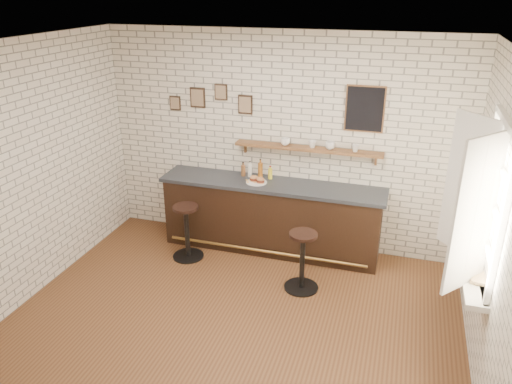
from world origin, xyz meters
TOP-DOWN VIEW (x-y plane):
  - ground at (0.00, 0.00)m, footprint 5.00×5.00m
  - bar_counter at (-0.04, 1.70)m, footprint 3.10×0.65m
  - sandwich_plate at (-0.24, 1.65)m, footprint 0.28×0.28m
  - ciabatta_sandwich at (-0.23, 1.65)m, footprint 0.24×0.17m
  - potato_chips at (-0.25, 1.65)m, footprint 0.25×0.18m
  - bitters_bottle_brown at (-0.50, 1.85)m, footprint 0.06×0.06m
  - bitters_bottle_white at (-0.40, 1.85)m, footprint 0.06×0.06m
  - bitters_bottle_amber at (-0.24, 1.85)m, footprint 0.07×0.07m
  - condiment_bottle_yellow at (-0.10, 1.85)m, footprint 0.06×0.06m
  - bar_stool_left at (-1.07, 1.13)m, footprint 0.43×0.43m
  - bar_stool_right at (0.60, 0.83)m, footprint 0.43×0.43m
  - wall_shelf at (0.40, 1.90)m, footprint 2.00×0.18m
  - shelf_cup_a at (0.09, 1.90)m, footprint 0.15×0.15m
  - shelf_cup_b at (0.46, 1.90)m, footprint 0.14×0.14m
  - shelf_cup_c at (0.70, 1.90)m, footprint 0.17×0.17m
  - shelf_cup_d at (1.03, 1.90)m, footprint 0.12×0.12m
  - back_wall_decor at (0.23, 1.98)m, footprint 2.96×0.02m
  - window_sill at (2.40, 0.30)m, footprint 0.20×1.35m
  - casement_window at (2.36, 0.30)m, footprint 0.40×1.30m
  - book_lower at (2.38, 0.10)m, footprint 0.23×0.28m
  - book_upper at (2.38, 0.08)m, footprint 0.20×0.25m

SIDE VIEW (x-z plane):
  - ground at x=0.00m, z-range 0.00..0.00m
  - bar_stool_right at x=0.60m, z-range 0.03..0.80m
  - bar_stool_left at x=-1.07m, z-range 0.03..0.80m
  - bar_counter at x=-0.04m, z-range 0.00..1.01m
  - window_sill at x=2.40m, z-range 0.87..0.93m
  - book_lower at x=2.38m, z-range 0.93..0.95m
  - book_upper at x=2.38m, z-range 0.95..0.97m
  - sandwich_plate at x=-0.24m, z-range 1.01..1.02m
  - potato_chips at x=-0.25m, z-range 1.02..1.03m
  - ciabatta_sandwich at x=-0.23m, z-range 1.02..1.10m
  - condiment_bottle_yellow at x=-0.10m, z-range 0.99..1.18m
  - bitters_bottle_brown at x=-0.50m, z-range 0.99..1.19m
  - bitters_bottle_white at x=-0.40m, z-range 0.99..1.22m
  - bitters_bottle_amber at x=-0.24m, z-range 0.98..1.26m
  - wall_shelf at x=0.40m, z-range 1.39..1.57m
  - shelf_cup_d at x=1.03m, z-range 1.50..1.59m
  - shelf_cup_b at x=0.46m, z-range 1.50..1.60m
  - shelf_cup_a at x=0.09m, z-range 1.50..1.60m
  - shelf_cup_c at x=0.70m, z-range 1.50..1.60m
  - casement_window at x=2.36m, z-range 0.87..2.43m
  - back_wall_decor at x=0.23m, z-range 1.77..2.33m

